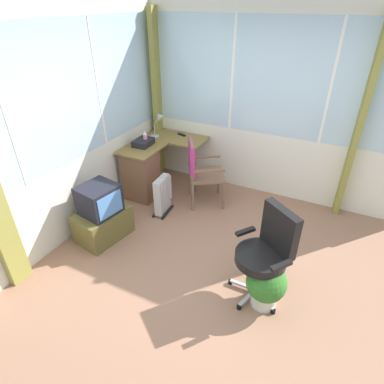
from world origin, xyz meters
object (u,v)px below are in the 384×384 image
Objects in this scene: office_chair at (268,248)px; space_heater at (163,195)px; paper_tray at (143,142)px; wooden_armchair at (198,166)px; tv_remote at (182,135)px; tv_on_stand at (102,215)px; potted_plant at (267,283)px; spray_bottle at (145,138)px; desk at (143,171)px; desk_lamp at (159,121)px.

office_chair is 1.87m from space_heater.
wooden_armchair reaches higher than paper_tray.
space_heater is at bearing -149.27° from tv_remote.
tv_remote reaches higher than tv_on_stand.
tv_on_stand is at bearing 154.63° from space_heater.
tv_on_stand is (-1.22, -0.16, -0.48)m from paper_tray.
potted_plant is (-0.95, -1.73, 0.00)m from space_heater.
space_heater is (-0.43, -0.53, -0.59)m from spray_bottle.
wooden_armchair is 1.97× the size of potted_plant.
office_chair is 0.34m from potted_plant.
spray_bottle is at bearing 58.51° from potted_plant.
desk is 1.21× the size of wooden_armchair.
tv_on_stand is at bearing -167.11° from tv_remote.
potted_plant is (-1.35, -2.27, -0.53)m from paper_tray.
wooden_armchair is 1.31× the size of tv_on_stand.
desk_lamp is 2.96m from potted_plant.
tv_on_stand is at bearing 150.33° from wooden_armchair.
paper_tray is at bearing 21.84° from desk.
paper_tray reaches higher than space_heater.
wooden_armchair is at bearing -78.20° from desk.
spray_bottle reaches higher than tv_remote.
potted_plant is at bearing -128.46° from desk_lamp.
wooden_armchair is 0.97× the size of office_chair.
space_heater is at bearing 64.18° from office_chair.
paper_tray is at bearing 151.04° from spray_bottle.
potted_plant is (-1.79, -2.25, -0.72)m from desk_lamp.
desk reaches higher than space_heater.
desk_lamp is 2.76m from office_chair.
wooden_armchair is 0.64m from space_heater.
tv_remote is 0.30× the size of potted_plant.
spray_bottle is 0.07m from paper_tray.
tv_remote is 2.80m from potted_plant.
spray_bottle reaches higher than desk.
paper_tray is 2.52m from office_chair.
tv_remote reaches higher than space_heater.
desk_lamp is at bearing 53.08° from office_chair.
tv_remote is 0.68m from paper_tray.
spray_bottle is at bearing 170.21° from tv_remote.
desk is 0.58m from space_heater.
wooden_armchair reaches higher than space_heater.
desk is at bearing 101.80° from wooden_armchair.
paper_tray is (0.13, 0.05, 0.40)m from desk.
office_chair is 1.80× the size of space_heater.
paper_tray reaches higher than desk.
space_heater is (-0.40, -0.55, -0.53)m from paper_tray.
desk is at bearing 178.07° from tv_remote.
spray_bottle is at bearing 179.22° from desk_lamp.
spray_bottle is 0.39× the size of space_heater.
spray_bottle is 0.89m from wooden_armchair.
potted_plant is at bearing -120.65° from paper_tray.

